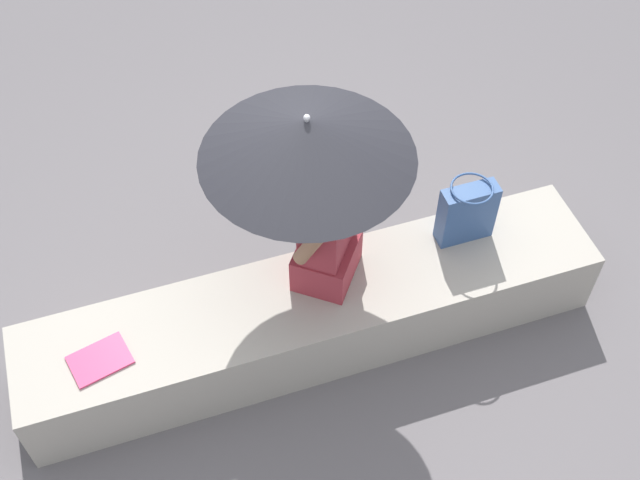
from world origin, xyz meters
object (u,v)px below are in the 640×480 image
person_seated (327,225)px  parasol (307,139)px  handbag_black (467,212)px  magazine (100,360)px

person_seated → parasol: size_ratio=0.84×
person_seated → handbag_black: 0.80m
person_seated → parasol: parasol is taller
handbag_black → parasol: bearing=177.2°
magazine → parasol: bearing=-2.8°
parasol → magazine: parasol is taller
parasol → handbag_black: bearing=-2.8°
handbag_black → magazine: (-1.98, -0.16, -0.18)m
person_seated → handbag_black: person_seated is taller
person_seated → handbag_black: bearing=0.7°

